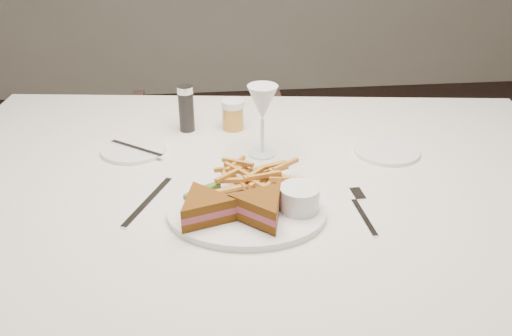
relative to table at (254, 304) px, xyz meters
The scene contains 3 objects.
table is the anchor object (origin of this frame).
chair_far 0.87m from the table, 95.78° to the left, with size 0.60×0.56×0.62m, color #46332B.
table_setting 0.42m from the table, 107.54° to the right, with size 0.78×0.66×0.18m.
Camera 1 is at (-0.27, -1.17, 1.38)m, focal length 40.00 mm.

